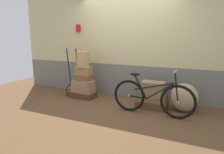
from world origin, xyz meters
TOP-DOWN VIEW (x-y plane):
  - ground at (0.00, 0.00)m, footprint 8.55×5.20m
  - station_building at (0.01, 0.85)m, footprint 6.55×0.74m
  - suitcase_0 at (-0.99, 0.20)m, footprint 0.64×0.38m
  - suitcase_1 at (-1.01, 0.23)m, footprint 0.60×0.37m
  - suitcase_2 at (-1.00, 0.22)m, footprint 0.59×0.38m
  - suitcase_3 at (-1.00, 0.25)m, footprint 0.42×0.26m
  - suitcase_4 at (-1.00, 0.26)m, footprint 0.40×0.24m
  - suitcase_5 at (0.81, 0.21)m, footprint 0.66×0.44m
  - suitcase_6 at (0.83, 0.23)m, footprint 0.59×0.40m
  - suitcase_7 at (0.84, 0.23)m, footprint 0.52×0.37m
  - suitcase_8 at (0.81, 0.25)m, footprint 0.51×0.33m
  - wicker_basket at (-0.99, 0.23)m, footprint 0.32×0.32m
  - luggage_trolley at (-1.36, 0.31)m, footprint 0.37×0.34m
  - burlap_sack at (1.47, 0.27)m, footprint 0.56×0.48m
  - bicycle at (0.90, -0.20)m, footprint 1.65×0.46m

SIDE VIEW (x-z plane):
  - ground at x=0.00m, z-range -0.06..0.00m
  - suitcase_0 at x=-0.99m, z-range 0.00..0.14m
  - suitcase_5 at x=0.81m, z-range 0.00..0.15m
  - suitcase_6 at x=0.83m, z-range 0.15..0.26m
  - suitcase_1 at x=-1.01m, z-range 0.14..0.30m
  - burlap_sack at x=1.47m, z-range 0.00..0.60m
  - suitcase_7 at x=0.84m, z-range 0.26..0.38m
  - luggage_trolley at x=-1.36m, z-range -0.31..0.95m
  - bicycle at x=0.90m, z-range -0.11..0.82m
  - suitcase_2 at x=-1.00m, z-range 0.30..0.45m
  - suitcase_8 at x=0.81m, z-range 0.38..0.58m
  - suitcase_3 at x=-1.00m, z-range 0.45..0.59m
  - suitcase_4 at x=-1.00m, z-range 0.59..0.80m
  - wicker_basket at x=-0.99m, z-range 0.80..1.19m
  - station_building at x=0.01m, z-range 0.01..2.87m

